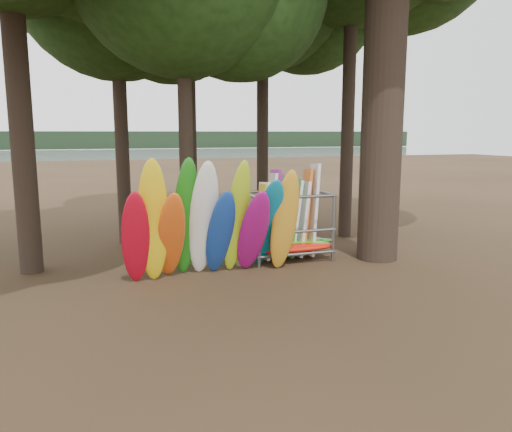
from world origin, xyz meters
name	(u,v)px	position (x,y,z in m)	size (l,w,h in m)	color
ground	(246,282)	(0.00, 0.00, 0.00)	(120.00, 120.00, 0.00)	#47331E
lake	(118,160)	(0.00, 60.00, 0.00)	(160.00, 160.00, 0.00)	gray
far_shore	(106,140)	(0.00, 110.00, 2.00)	(160.00, 4.00, 4.00)	black
kayak_row	(213,225)	(-0.69, 0.63, 1.37)	(4.56, 2.11, 3.26)	#B0081C
storage_rack	(287,227)	(1.86, 1.94, 0.94)	(3.19, 1.51, 2.80)	slate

